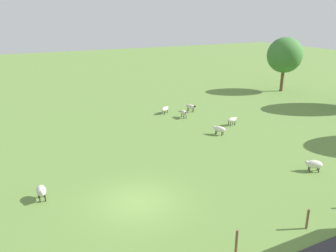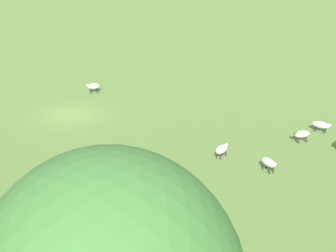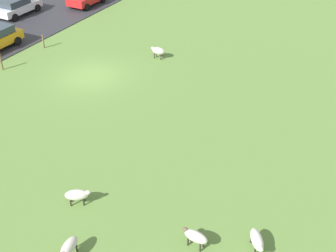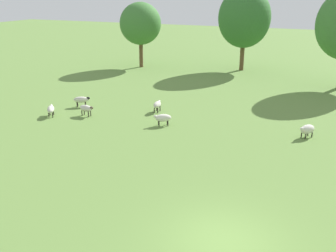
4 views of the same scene
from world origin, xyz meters
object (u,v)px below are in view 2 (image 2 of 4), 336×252
object	(u,v)px
sheep_4	(93,86)
sheep_5	(321,125)
sheep_6	(77,185)
sheep_3	(269,163)
sheep_2	(222,149)
sheep_0	(302,134)

from	to	relation	value
sheep_4	sheep_5	xyz separation A→B (m)	(-12.15, 13.63, -0.07)
sheep_6	sheep_4	bearing A→B (deg)	-104.63
sheep_4	sheep_6	xyz separation A→B (m)	(4.27, 16.36, -0.07)
sheep_3	sheep_2	bearing A→B (deg)	-58.02
sheep_0	sheep_2	xyz separation A→B (m)	(5.63, 0.27, -0.03)
sheep_0	sheep_5	bearing A→B (deg)	-155.01
sheep_2	sheep_4	xyz separation A→B (m)	(4.34, -14.92, 0.06)
sheep_0	sheep_3	distance (m)	4.92
sheep_4	sheep_5	bearing A→B (deg)	131.71
sheep_0	sheep_6	bearing A→B (deg)	6.84
sheep_2	sheep_3	bearing A→B (deg)	121.98
sheep_2	sheep_4	world-z (taller)	sheep_4
sheep_6	sheep_2	bearing A→B (deg)	-170.51
sheep_4	sheep_6	world-z (taller)	sheep_4
sheep_3	sheep_6	xyz separation A→B (m)	(10.18, -1.08, -0.03)
sheep_2	sheep_0	bearing A→B (deg)	-177.26
sheep_0	sheep_4	bearing A→B (deg)	-55.78
sheep_3	sheep_0	bearing A→B (deg)	-145.49
sheep_6	sheep_3	bearing A→B (deg)	173.95
sheep_2	sheep_5	xyz separation A→B (m)	(-7.81, -1.29, -0.01)
sheep_0	sheep_4	world-z (taller)	sheep_4
sheep_0	sheep_2	size ratio (longest dim) A/B	1.00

